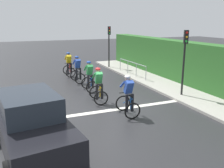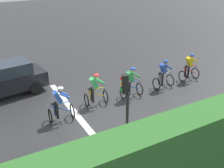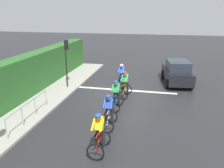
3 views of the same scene
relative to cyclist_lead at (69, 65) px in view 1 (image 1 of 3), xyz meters
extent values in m
plane|color=#28282B|center=(0.24, -6.92, -0.80)|extent=(80.00, 80.00, 0.00)
cube|color=#ADA89E|center=(4.90, -4.92, -0.74)|extent=(2.80, 19.08, 0.12)
cube|color=gray|center=(5.80, -4.92, -0.52)|extent=(0.44, 19.08, 0.55)
cube|color=#2D6628|center=(6.10, -4.92, 0.48)|extent=(1.10, 19.08, 2.56)
cube|color=silver|center=(0.24, -7.46, -0.79)|extent=(7.00, 0.30, 0.01)
torus|color=black|center=(0.01, 0.55, -0.46)|extent=(0.68, 0.07, 0.68)
torus|color=black|center=(0.00, -0.47, -0.46)|extent=(0.68, 0.07, 0.68)
cylinder|color=red|center=(0.00, 0.04, -0.21)|extent=(0.05, 0.99, 0.51)
cylinder|color=red|center=(0.00, -0.27, -0.18)|extent=(0.04, 0.04, 0.55)
cylinder|color=red|center=(0.00, 0.09, 0.07)|extent=(0.05, 0.71, 0.04)
cube|color=black|center=(0.00, -0.27, 0.11)|extent=(0.10, 0.22, 0.04)
cylinder|color=black|center=(0.00, 0.45, 0.04)|extent=(0.42, 0.04, 0.03)
cube|color=yellow|center=(0.00, -0.06, 0.41)|extent=(0.30, 0.41, 0.57)
sphere|color=#9E7051|center=(0.00, 0.09, 0.72)|extent=(0.20, 0.20, 0.20)
ellipsoid|color=#264CB2|center=(0.00, 0.09, 0.79)|extent=(0.24, 0.28, 0.14)
cylinder|color=black|center=(-0.12, -0.16, -0.23)|extent=(0.12, 0.12, 0.74)
cylinder|color=black|center=(0.12, -0.17, -0.23)|extent=(0.12, 0.12, 0.74)
cylinder|color=yellow|center=(-0.16, 0.22, 0.47)|extent=(0.09, 0.48, 0.37)
cylinder|color=yellow|center=(0.16, 0.22, 0.47)|extent=(0.09, 0.48, 0.37)
torus|color=black|center=(0.08, -1.48, -0.46)|extent=(0.68, 0.09, 0.68)
torus|color=black|center=(0.11, -2.50, -0.46)|extent=(0.68, 0.09, 0.68)
cylinder|color=silver|center=(0.10, -1.99, -0.21)|extent=(0.08, 0.99, 0.51)
cylinder|color=silver|center=(0.11, -2.30, -0.18)|extent=(0.04, 0.04, 0.55)
cylinder|color=silver|center=(0.09, -1.94, 0.07)|extent=(0.07, 0.72, 0.04)
cube|color=black|center=(0.11, -2.30, 0.11)|extent=(0.11, 0.22, 0.04)
cylinder|color=black|center=(0.08, -1.58, 0.04)|extent=(0.42, 0.05, 0.03)
cube|color=#2D51B7|center=(0.10, -2.09, 0.41)|extent=(0.32, 0.42, 0.57)
sphere|color=#9E7051|center=(0.09, -1.94, 0.72)|extent=(0.20, 0.20, 0.20)
ellipsoid|color=#264CB2|center=(0.09, -1.94, 0.79)|extent=(0.25, 0.29, 0.14)
cylinder|color=black|center=(-0.02, -2.20, -0.23)|extent=(0.12, 0.12, 0.74)
cylinder|color=black|center=(0.22, -2.19, -0.23)|extent=(0.12, 0.12, 0.74)
cylinder|color=#2D51B7|center=(-0.07, -1.81, 0.47)|extent=(0.11, 0.48, 0.37)
cylinder|color=#2D51B7|center=(0.25, -1.80, 0.47)|extent=(0.11, 0.48, 0.37)
torus|color=black|center=(0.20, -3.69, -0.46)|extent=(0.68, 0.07, 0.68)
torus|color=black|center=(0.18, -4.71, -0.46)|extent=(0.68, 0.07, 0.68)
cylinder|color=#1E59B2|center=(0.19, -4.20, -0.21)|extent=(0.06, 0.99, 0.51)
cylinder|color=#1E59B2|center=(0.18, -4.51, -0.18)|extent=(0.04, 0.04, 0.55)
cylinder|color=#1E59B2|center=(0.19, -4.15, 0.07)|extent=(0.06, 0.71, 0.04)
cube|color=black|center=(0.18, -4.51, 0.11)|extent=(0.10, 0.22, 0.04)
cylinder|color=black|center=(0.19, -3.79, 0.04)|extent=(0.42, 0.04, 0.03)
cube|color=green|center=(0.18, -4.30, 0.41)|extent=(0.31, 0.41, 0.57)
sphere|color=tan|center=(0.19, -4.15, 0.72)|extent=(0.20, 0.20, 0.20)
ellipsoid|color=#264CB2|center=(0.19, -4.15, 0.79)|extent=(0.25, 0.28, 0.14)
cylinder|color=black|center=(0.06, -4.40, -0.23)|extent=(0.12, 0.12, 0.74)
cylinder|color=black|center=(0.30, -4.41, -0.23)|extent=(0.12, 0.12, 0.74)
cylinder|color=green|center=(0.03, -4.01, 0.47)|extent=(0.10, 0.48, 0.37)
cylinder|color=green|center=(0.35, -4.02, 0.47)|extent=(0.10, 0.48, 0.37)
torus|color=black|center=(0.06, -5.68, -0.46)|extent=(0.68, 0.13, 0.68)
torus|color=black|center=(-0.04, -6.70, -0.46)|extent=(0.68, 0.13, 0.68)
cylinder|color=gold|center=(0.01, -6.19, -0.21)|extent=(0.14, 0.99, 0.51)
cylinder|color=gold|center=(-0.02, -6.49, -0.18)|extent=(0.04, 0.04, 0.55)
cylinder|color=gold|center=(0.02, -6.14, 0.07)|extent=(0.11, 0.71, 0.04)
cube|color=black|center=(-0.02, -6.49, 0.11)|extent=(0.12, 0.23, 0.04)
cylinder|color=black|center=(0.05, -5.78, 0.04)|extent=(0.42, 0.07, 0.03)
cube|color=green|center=(0.00, -6.29, 0.41)|extent=(0.34, 0.44, 0.57)
sphere|color=beige|center=(0.02, -6.14, 0.72)|extent=(0.20, 0.20, 0.20)
ellipsoid|color=red|center=(0.02, -6.14, 0.79)|extent=(0.27, 0.30, 0.14)
cylinder|color=black|center=(-0.12, -6.38, -0.23)|extent=(0.12, 0.12, 0.74)
cylinder|color=black|center=(0.11, -6.40, -0.23)|extent=(0.12, 0.12, 0.74)
cylinder|color=green|center=(-0.13, -5.99, 0.47)|extent=(0.14, 0.48, 0.37)
cylinder|color=green|center=(0.19, -6.02, 0.47)|extent=(0.14, 0.48, 0.37)
torus|color=black|center=(0.60, -7.69, -0.46)|extent=(0.68, 0.10, 0.68)
torus|color=black|center=(0.54, -8.71, -0.46)|extent=(0.68, 0.10, 0.68)
cylinder|color=#1E59B2|center=(0.57, -8.20, -0.21)|extent=(0.10, 0.99, 0.51)
cylinder|color=#1E59B2|center=(0.56, -8.51, -0.18)|extent=(0.04, 0.04, 0.55)
cylinder|color=#1E59B2|center=(0.58, -8.15, 0.07)|extent=(0.09, 0.72, 0.04)
cube|color=black|center=(0.56, -8.51, 0.11)|extent=(0.11, 0.23, 0.04)
cylinder|color=black|center=(0.60, -7.79, 0.04)|extent=(0.42, 0.06, 0.03)
cube|color=#2D51B7|center=(0.57, -8.30, 0.41)|extent=(0.32, 0.43, 0.57)
sphere|color=tan|center=(0.58, -8.15, 0.72)|extent=(0.20, 0.20, 0.20)
ellipsoid|color=silver|center=(0.58, -8.15, 0.79)|extent=(0.26, 0.29, 0.14)
cylinder|color=black|center=(0.44, -8.40, -0.23)|extent=(0.12, 0.12, 0.74)
cylinder|color=black|center=(0.68, -8.41, -0.23)|extent=(0.12, 0.12, 0.74)
cylinder|color=#2D51B7|center=(0.43, -8.01, 0.47)|extent=(0.12, 0.48, 0.37)
cylinder|color=#2D51B7|center=(0.74, -8.03, 0.47)|extent=(0.12, 0.48, 0.37)
cube|color=black|center=(-3.28, -9.91, -0.10)|extent=(2.22, 4.29, 0.80)
cube|color=#262D38|center=(-3.31, -9.66, 0.63)|extent=(1.76, 2.31, 0.66)
cylinder|color=black|center=(-2.29, -11.06, -0.48)|extent=(0.30, 0.66, 0.64)
cylinder|color=black|center=(-2.62, -8.54, -0.48)|extent=(0.30, 0.66, 0.64)
cube|color=#EAEACC|center=(-2.51, -11.83, 0.00)|extent=(0.29, 0.12, 0.16)
cube|color=#EAEACC|center=(-3.52, -11.97, 0.00)|extent=(0.29, 0.12, 0.16)
cylinder|color=black|center=(4.20, -7.00, 0.55)|extent=(0.10, 0.10, 2.70)
cube|color=black|center=(4.16, -7.09, 2.22)|extent=(0.27, 0.27, 0.64)
sphere|color=red|center=(4.11, -7.19, 2.42)|extent=(0.11, 0.11, 0.11)
sphere|color=orange|center=(4.11, -7.19, 2.22)|extent=(0.11, 0.11, 0.11)
sphere|color=green|center=(4.11, -7.19, 2.02)|extent=(0.11, 0.11, 0.11)
cylinder|color=black|center=(3.65, 1.66, 0.55)|extent=(0.10, 0.10, 2.70)
cube|color=black|center=(3.64, 1.57, 2.22)|extent=(0.22, 0.22, 0.64)
sphere|color=red|center=(3.63, 1.46, 2.42)|extent=(0.11, 0.11, 0.11)
sphere|color=orange|center=(3.63, 1.46, 2.22)|extent=(0.11, 0.11, 0.11)
sphere|color=green|center=(3.63, 1.46, 2.02)|extent=(0.11, 0.11, 0.11)
cylinder|color=#999EA3|center=(4.00, -1.77, 0.20)|extent=(0.16, 3.68, 0.05)
cylinder|color=#999EA3|center=(4.06, -3.61, -0.30)|extent=(0.04, 0.04, 1.00)
cylinder|color=#999EA3|center=(4.02, -2.38, -0.30)|extent=(0.04, 0.04, 1.00)
cylinder|color=#999EA3|center=(3.98, -1.16, -0.30)|extent=(0.04, 0.04, 1.00)
cylinder|color=#999EA3|center=(3.95, 0.07, -0.30)|extent=(0.04, 0.04, 1.00)
camera|label=1|loc=(-3.65, -16.84, 2.97)|focal=39.73mm
camera|label=2|loc=(10.80, -11.23, 5.87)|focal=43.02mm
camera|label=3|loc=(-2.13, 7.58, 4.44)|focal=37.65mm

